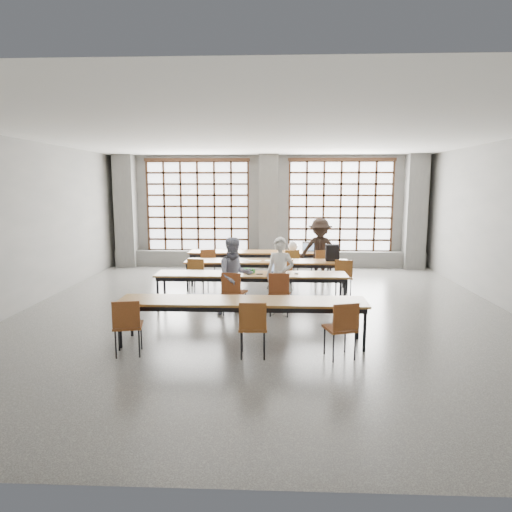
# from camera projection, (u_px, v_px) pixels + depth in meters

# --- Properties ---
(floor) EXTENTS (11.00, 11.00, 0.00)m
(floor) POSITION_uv_depth(u_px,v_px,m) (264.00, 312.00, 9.30)
(floor) COLOR #4B4B48
(floor) RESTS_ON ground
(ceiling) EXTENTS (11.00, 11.00, 0.00)m
(ceiling) POSITION_uv_depth(u_px,v_px,m) (265.00, 136.00, 8.76)
(ceiling) COLOR silver
(ceiling) RESTS_ON floor
(wall_back) EXTENTS (10.00, 0.00, 10.00)m
(wall_back) POSITION_uv_depth(u_px,v_px,m) (269.00, 211.00, 14.46)
(wall_back) COLOR slate
(wall_back) RESTS_ON floor
(wall_front) EXTENTS (10.00, 0.00, 10.00)m
(wall_front) POSITION_uv_depth(u_px,v_px,m) (248.00, 289.00, 3.60)
(wall_front) COLOR slate
(wall_front) RESTS_ON floor
(wall_left) EXTENTS (0.00, 11.00, 11.00)m
(wall_left) POSITION_uv_depth(u_px,v_px,m) (18.00, 226.00, 9.24)
(wall_left) COLOR slate
(wall_left) RESTS_ON floor
(column_left) EXTENTS (0.60, 0.55, 3.50)m
(column_left) POSITION_uv_depth(u_px,v_px,m) (126.00, 211.00, 14.37)
(column_left) COLOR #555553
(column_left) RESTS_ON floor
(column_mid) EXTENTS (0.60, 0.55, 3.50)m
(column_mid) POSITION_uv_depth(u_px,v_px,m) (269.00, 212.00, 14.18)
(column_mid) COLOR #555553
(column_mid) RESTS_ON floor
(column_right) EXTENTS (0.60, 0.55, 3.50)m
(column_right) POSITION_uv_depth(u_px,v_px,m) (415.00, 212.00, 13.99)
(column_right) COLOR #555553
(column_right) RESTS_ON floor
(window_left) EXTENTS (3.32, 0.12, 3.00)m
(window_left) POSITION_uv_depth(u_px,v_px,m) (198.00, 206.00, 14.45)
(window_left) COLOR white
(window_left) RESTS_ON wall_back
(window_right) EXTENTS (3.32, 0.12, 3.00)m
(window_right) POSITION_uv_depth(u_px,v_px,m) (340.00, 207.00, 14.26)
(window_right) COLOR white
(window_right) RESTS_ON wall_back
(sill_ledge) EXTENTS (9.80, 0.35, 0.50)m
(sill_ledge) POSITION_uv_depth(u_px,v_px,m) (268.00, 259.00, 14.49)
(sill_ledge) COLOR #555553
(sill_ledge) RESTS_ON floor
(desk_row_a) EXTENTS (4.00, 0.70, 0.73)m
(desk_row_a) POSITION_uv_depth(u_px,v_px,m) (261.00, 254.00, 12.76)
(desk_row_a) COLOR brown
(desk_row_a) RESTS_ON floor
(desk_row_b) EXTENTS (4.00, 0.70, 0.73)m
(desk_row_b) POSITION_uv_depth(u_px,v_px,m) (267.00, 263.00, 11.20)
(desk_row_b) COLOR brown
(desk_row_b) RESTS_ON floor
(desk_row_c) EXTENTS (4.00, 0.70, 0.73)m
(desk_row_c) POSITION_uv_depth(u_px,v_px,m) (251.00, 276.00, 9.58)
(desk_row_c) COLOR brown
(desk_row_c) RESTS_ON floor
(desk_row_d) EXTENTS (4.00, 0.70, 0.73)m
(desk_row_d) POSITION_uv_depth(u_px,v_px,m) (242.00, 304.00, 7.37)
(desk_row_d) COLOR brown
(desk_row_d) RESTS_ON floor
(chair_back_left) EXTENTS (0.47, 0.48, 0.88)m
(chair_back_left) POSITION_uv_depth(u_px,v_px,m) (208.00, 262.00, 12.22)
(chair_back_left) COLOR maroon
(chair_back_left) RESTS_ON floor
(chair_back_mid) EXTENTS (0.52, 0.52, 0.88)m
(chair_back_mid) POSITION_uv_depth(u_px,v_px,m) (291.00, 262.00, 12.13)
(chair_back_mid) COLOR brown
(chair_back_mid) RESTS_ON floor
(chair_back_right) EXTENTS (0.51, 0.52, 0.88)m
(chair_back_right) POSITION_uv_depth(u_px,v_px,m) (321.00, 262.00, 12.10)
(chair_back_right) COLOR brown
(chair_back_right) RESTS_ON floor
(chair_mid_left) EXTENTS (0.49, 0.49, 0.88)m
(chair_mid_left) POSITION_uv_depth(u_px,v_px,m) (198.00, 273.00, 10.67)
(chair_mid_left) COLOR brown
(chair_mid_left) RESTS_ON floor
(chair_mid_centre) EXTENTS (0.43, 0.44, 0.88)m
(chair_mid_centre) POSITION_uv_depth(u_px,v_px,m) (284.00, 273.00, 10.59)
(chair_mid_centre) COLOR brown
(chair_mid_centre) RESTS_ON floor
(chair_mid_right) EXTENTS (0.48, 0.49, 0.88)m
(chair_mid_right) POSITION_uv_depth(u_px,v_px,m) (344.00, 274.00, 10.53)
(chair_mid_right) COLOR brown
(chair_mid_right) RESTS_ON floor
(chair_front_left) EXTENTS (0.52, 0.52, 0.88)m
(chair_front_left) POSITION_uv_depth(u_px,v_px,m) (233.00, 289.00, 9.00)
(chair_front_left) COLOR brown
(chair_front_left) RESTS_ON floor
(chair_front_right) EXTENTS (0.46, 0.47, 0.88)m
(chair_front_right) POSITION_uv_depth(u_px,v_px,m) (279.00, 289.00, 8.96)
(chair_front_right) COLOR maroon
(chair_front_right) RESTS_ON floor
(chair_near_left) EXTENTS (0.49, 0.50, 0.88)m
(chair_near_left) POSITION_uv_depth(u_px,v_px,m) (127.00, 322.00, 6.84)
(chair_near_left) COLOR brown
(chair_near_left) RESTS_ON floor
(chair_near_mid) EXTENTS (0.44, 0.44, 0.88)m
(chair_near_mid) POSITION_uv_depth(u_px,v_px,m) (253.00, 323.00, 6.76)
(chair_near_mid) COLOR brown
(chair_near_mid) RESTS_ON floor
(chair_near_right) EXTENTS (0.52, 0.52, 0.88)m
(chair_near_right) POSITION_uv_depth(u_px,v_px,m) (342.00, 324.00, 6.70)
(chair_near_right) COLOR brown
(chair_near_right) RESTS_ON floor
(student_male) EXTENTS (0.65, 0.53, 1.55)m
(student_male) POSITION_uv_depth(u_px,v_px,m) (280.00, 276.00, 9.05)
(student_male) COLOR white
(student_male) RESTS_ON floor
(student_female) EXTENTS (0.91, 0.82, 1.54)m
(student_female) POSITION_uv_depth(u_px,v_px,m) (235.00, 276.00, 9.08)
(student_female) COLOR #171B47
(student_female) RESTS_ON floor
(student_back) EXTENTS (1.15, 0.73, 1.69)m
(student_back) POSITION_uv_depth(u_px,v_px,m) (320.00, 250.00, 12.18)
(student_back) COLOR black
(student_back) RESTS_ON floor
(laptop_front) EXTENTS (0.40, 0.35, 0.26)m
(laptop_front) POSITION_uv_depth(u_px,v_px,m) (278.00, 270.00, 9.65)
(laptop_front) COLOR #B9B9BE
(laptop_front) RESTS_ON desk_row_c
(laptop_back) EXTENTS (0.37, 0.31, 0.26)m
(laptop_back) POSITION_uv_depth(u_px,v_px,m) (309.00, 249.00, 12.80)
(laptop_back) COLOR silver
(laptop_back) RESTS_ON desk_row_a
(mouse) EXTENTS (0.11, 0.09, 0.04)m
(mouse) POSITION_uv_depth(u_px,v_px,m) (296.00, 273.00, 9.51)
(mouse) COLOR white
(mouse) RESTS_ON desk_row_c
(green_box) EXTENTS (0.27, 0.18, 0.09)m
(green_box) POSITION_uv_depth(u_px,v_px,m) (249.00, 271.00, 9.65)
(green_box) COLOR #2D8C33
(green_box) RESTS_ON desk_row_c
(phone) EXTENTS (0.14, 0.07, 0.01)m
(phone) POSITION_uv_depth(u_px,v_px,m) (259.00, 274.00, 9.46)
(phone) COLOR black
(phone) RESTS_ON desk_row_c
(paper_sheet_a) EXTENTS (0.36, 0.33, 0.00)m
(paper_sheet_a) POSITION_uv_depth(u_px,v_px,m) (243.00, 260.00, 11.27)
(paper_sheet_a) COLOR white
(paper_sheet_a) RESTS_ON desk_row_b
(paper_sheet_b) EXTENTS (0.34, 0.29, 0.00)m
(paper_sheet_b) POSITION_uv_depth(u_px,v_px,m) (255.00, 261.00, 11.16)
(paper_sheet_b) COLOR white
(paper_sheet_b) RESTS_ON desk_row_b
(paper_sheet_c) EXTENTS (0.34, 0.28, 0.00)m
(paper_sheet_c) POSITION_uv_depth(u_px,v_px,m) (271.00, 261.00, 11.19)
(paper_sheet_c) COLOR white
(paper_sheet_c) RESTS_ON desk_row_b
(backpack) EXTENTS (0.32, 0.20, 0.40)m
(backpack) POSITION_uv_depth(u_px,v_px,m) (332.00, 253.00, 11.15)
(backpack) COLOR black
(backpack) RESTS_ON desk_row_b
(plastic_bag) EXTENTS (0.29, 0.24, 0.29)m
(plastic_bag) POSITION_uv_depth(u_px,v_px,m) (293.00, 246.00, 12.74)
(plastic_bag) COLOR white
(plastic_bag) RESTS_ON desk_row_a
(red_pouch) EXTENTS (0.21, 0.14, 0.06)m
(red_pouch) POSITION_uv_depth(u_px,v_px,m) (128.00, 322.00, 6.92)
(red_pouch) COLOR #B51B16
(red_pouch) RESTS_ON chair_near_left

